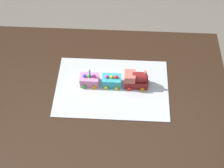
{
  "coord_description": "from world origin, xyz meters",
  "views": [
    {
      "loc": [
        -0.13,
        0.99,
        2.12
      ],
      "look_at": [
        -0.08,
        -0.05,
        0.77
      ],
      "focal_mm": 51.68,
      "sensor_mm": 36.0,
      "label": 1
    }
  ],
  "objects_px": {
    "cake_locomotive": "(136,80)",
    "birthday_candle": "(90,72)",
    "dining_table": "(98,106)",
    "cake_car_gondola_turquoise": "(112,81)",
    "cake_car_hopper_bubblegum": "(90,80)"
  },
  "relations": [
    {
      "from": "dining_table",
      "to": "cake_car_gondola_turquoise",
      "type": "relative_size",
      "value": 14.0
    },
    {
      "from": "cake_locomotive",
      "to": "cake_car_gondola_turquoise",
      "type": "relative_size",
      "value": 1.4
    },
    {
      "from": "birthday_candle",
      "to": "cake_locomotive",
      "type": "bearing_deg",
      "value": -180.0
    },
    {
      "from": "cake_car_gondola_turquoise",
      "to": "birthday_candle",
      "type": "relative_size",
      "value": 2.12
    },
    {
      "from": "cake_locomotive",
      "to": "birthday_candle",
      "type": "bearing_deg",
      "value": 0.0
    },
    {
      "from": "cake_car_gondola_turquoise",
      "to": "cake_car_hopper_bubblegum",
      "type": "height_order",
      "value": "same"
    },
    {
      "from": "cake_car_gondola_turquoise",
      "to": "cake_car_hopper_bubblegum",
      "type": "relative_size",
      "value": 1.0
    },
    {
      "from": "dining_table",
      "to": "cake_locomotive",
      "type": "xyz_separation_m",
      "value": [
        -0.2,
        -0.07,
        0.16
      ]
    },
    {
      "from": "cake_locomotive",
      "to": "cake_car_gondola_turquoise",
      "type": "xyz_separation_m",
      "value": [
        0.13,
        -0.0,
        -0.02
      ]
    },
    {
      "from": "cake_car_gondola_turquoise",
      "to": "cake_locomotive",
      "type": "bearing_deg",
      "value": 180.0
    },
    {
      "from": "dining_table",
      "to": "cake_car_hopper_bubblegum",
      "type": "xyz_separation_m",
      "value": [
        0.05,
        -0.07,
        0.14
      ]
    },
    {
      "from": "cake_car_hopper_bubblegum",
      "to": "dining_table",
      "type": "bearing_deg",
      "value": 122.54
    },
    {
      "from": "cake_locomotive",
      "to": "cake_car_gondola_turquoise",
      "type": "height_order",
      "value": "cake_locomotive"
    },
    {
      "from": "dining_table",
      "to": "cake_car_gondola_turquoise",
      "type": "height_order",
      "value": "cake_car_gondola_turquoise"
    },
    {
      "from": "dining_table",
      "to": "cake_car_hopper_bubblegum",
      "type": "bearing_deg",
      "value": -57.46
    }
  ]
}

